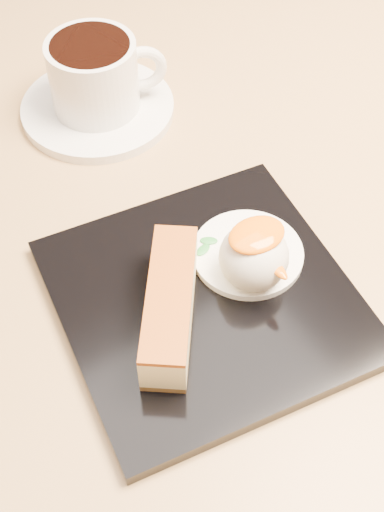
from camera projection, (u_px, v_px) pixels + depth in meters
ground at (173, 505)px, 1.18m from camera, size 5.00×5.00×0.00m
table at (162, 317)px, 0.74m from camera, size 0.80×0.80×0.72m
dessert_plate at (206, 300)px, 0.56m from camera, size 0.25×0.25×0.01m
cheesecake at (170, 305)px, 0.52m from camera, size 0.10×0.12×0.04m
cream_smear at (248, 254)px, 0.57m from camera, size 0.09×0.09×0.01m
ice_cream_scoop at (254, 257)px, 0.54m from camera, size 0.05×0.05×0.05m
mango_sauce at (257, 235)px, 0.53m from camera, size 0.05×0.03×0.01m
mint_sprig at (201, 246)px, 0.57m from camera, size 0.03×0.02×0.00m
saucer at (98, 108)px, 0.70m from camera, size 0.15×0.15×0.01m
coffee_cup at (96, 74)px, 0.67m from camera, size 0.11×0.08×0.07m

